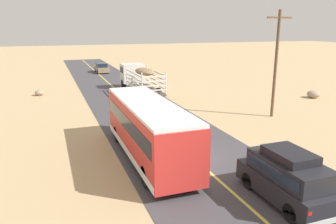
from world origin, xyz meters
TOP-DOWN VIEW (x-y plane):
  - ground_plane at (0.00, 0.00)m, footprint 240.00×240.00m
  - road_surface at (0.00, 0.00)m, footprint 8.00×120.00m
  - road_centre_line at (0.00, 0.00)m, footprint 0.16×117.60m
  - suv_near at (1.70, -5.77)m, footprint 1.90×4.62m
  - livestock_truck at (2.07, 19.99)m, footprint 2.53×9.70m
  - bus at (-2.35, 0.79)m, footprint 2.54×10.00m
  - car_far at (0.82, 37.42)m, footprint 1.80×4.40m
  - power_pole_near at (9.77, 5.80)m, footprint 2.20×0.24m
  - boulder_mid_field at (18.40, 10.32)m, footprint 1.32×1.27m
  - boulder_far_horizon at (-8.40, 21.42)m, footprint 0.91×0.97m

SIDE VIEW (x-z plane):
  - ground_plane at x=0.00m, z-range 0.00..0.00m
  - road_surface at x=0.00m, z-range 0.00..0.02m
  - road_centre_line at x=0.00m, z-range 0.02..0.02m
  - boulder_far_horizon at x=-8.40m, z-range 0.00..0.62m
  - boulder_mid_field at x=18.40m, z-range 0.00..0.78m
  - car_far at x=0.82m, z-range -0.04..1.42m
  - suv_near at x=1.70m, z-range 0.01..2.29m
  - bus at x=-2.35m, z-range 0.14..3.35m
  - livestock_truck at x=2.07m, z-range 0.28..3.30m
  - power_pole_near at x=9.77m, z-range 0.30..8.77m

